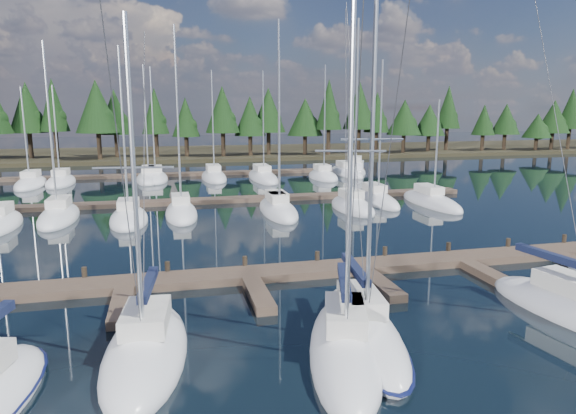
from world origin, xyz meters
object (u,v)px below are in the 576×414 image
object	(u,v)px
main_dock	(250,279)
front_sailboat_2	(146,351)
front_sailboat_3	(345,347)
motor_yacht_right	(356,171)
front_sailboat_4	(363,330)

from	to	relation	value
main_dock	front_sailboat_2	distance (m)	8.46
front_sailboat_3	motor_yacht_right	bearing A→B (deg)	68.51
main_dock	front_sailboat_3	size ratio (longest dim) A/B	3.34
main_dock	front_sailboat_4	xyz separation A→B (m)	(3.16, -7.14, 0.08)
main_dock	front_sailboat_2	xyz separation A→B (m)	(-4.84, -6.94, 0.08)
main_dock	front_sailboat_4	size ratio (longest dim) A/B	3.21
front_sailboat_3	motor_yacht_right	world-z (taller)	front_sailboat_3
main_dock	motor_yacht_right	bearing A→B (deg)	62.15
main_dock	front_sailboat_4	distance (m)	7.81
front_sailboat_3	main_dock	bearing A→B (deg)	103.41
main_dock	front_sailboat_2	world-z (taller)	front_sailboat_2
main_dock	front_sailboat_2	bearing A→B (deg)	-124.92
front_sailboat_4	motor_yacht_right	xyz separation A→B (m)	(17.58, 46.39, 0.15)
main_dock	front_sailboat_3	bearing A→B (deg)	-76.59
front_sailboat_3	front_sailboat_2	bearing A→B (deg)	168.18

